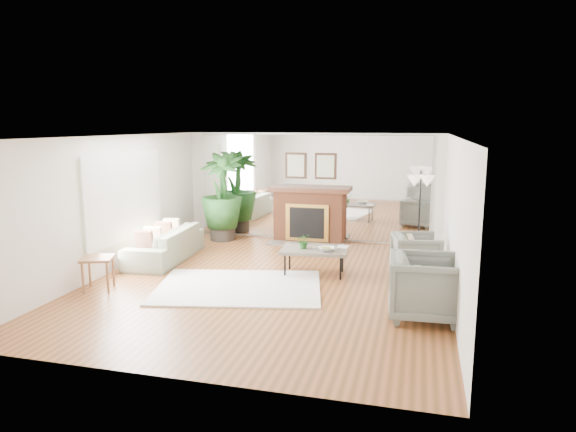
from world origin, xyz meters
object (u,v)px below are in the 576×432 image
(fireplace, at_px, (309,214))
(sofa, at_px, (165,244))
(coffee_table, at_px, (314,251))
(armchair_front, at_px, (426,287))
(side_table, at_px, (98,262))
(potted_ficus, at_px, (222,193))
(armchair_back, at_px, (416,254))
(floor_lamp, at_px, (420,188))

(fireplace, distance_m, sofa, 3.39)
(coffee_table, relative_size, armchair_front, 1.25)
(side_table, distance_m, potted_ficus, 4.10)
(side_table, bearing_deg, potted_ficus, 81.46)
(armchair_front, bearing_deg, sofa, 65.21)
(armchair_back, bearing_deg, fireplace, 37.81)
(fireplace, relative_size, floor_lamp, 1.21)
(fireplace, height_order, armchair_back, fireplace)
(fireplace, bearing_deg, floor_lamp, -19.00)
(fireplace, distance_m, potted_ficus, 2.08)
(armchair_back, relative_size, floor_lamp, 0.49)
(armchair_front, bearing_deg, coffee_table, 45.05)
(fireplace, bearing_deg, armchair_back, -40.49)
(potted_ficus, height_order, floor_lamp, potted_ficus)
(side_table, relative_size, floor_lamp, 0.37)
(coffee_table, bearing_deg, armchair_front, -41.18)
(coffee_table, distance_m, sofa, 3.12)
(fireplace, xyz_separation_m, floor_lamp, (2.47, -0.85, 0.78))
(coffee_table, bearing_deg, fireplace, 104.42)
(sofa, bearing_deg, armchair_back, 88.82)
(armchair_back, bearing_deg, armchair_front, 172.28)
(armchair_back, bearing_deg, sofa, 81.00)
(potted_ficus, bearing_deg, fireplace, 8.96)
(fireplace, bearing_deg, armchair_front, -58.61)
(sofa, relative_size, armchair_front, 2.20)
(armchair_back, xyz_separation_m, potted_ficus, (-4.46, 1.77, 0.73))
(coffee_table, height_order, armchair_back, armchair_back)
(coffee_table, distance_m, potted_ficus, 3.55)
(sofa, relative_size, potted_ficus, 1.06)
(armchair_front, bearing_deg, potted_ficus, 45.67)
(armchair_front, bearing_deg, armchair_back, 0.21)
(armchair_front, relative_size, potted_ficus, 0.48)
(potted_ficus, bearing_deg, armchair_front, -40.56)
(coffee_table, height_order, side_table, side_table)
(fireplace, xyz_separation_m, armchair_back, (2.45, -2.09, -0.28))
(potted_ficus, distance_m, floor_lamp, 4.53)
(armchair_front, xyz_separation_m, potted_ficus, (-4.61, 3.94, 0.65))
(potted_ficus, bearing_deg, floor_lamp, -6.80)
(fireplace, height_order, potted_ficus, potted_ficus)
(fireplace, relative_size, sofa, 0.93)
(coffee_table, xyz_separation_m, side_table, (-3.27, -1.75, 0.03))
(armchair_back, bearing_deg, side_table, 102.06)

